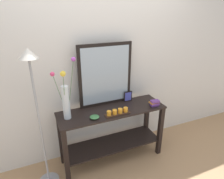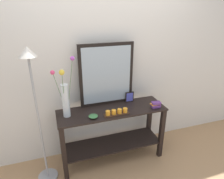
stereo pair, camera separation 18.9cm
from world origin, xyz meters
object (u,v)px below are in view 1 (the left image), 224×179
Objects in this scene: console_table at (112,129)px; mirror_leaning at (106,75)px; tall_vase_left at (66,99)px; book_stack at (154,103)px; decorative_bowl at (95,117)px; picture_frame_small at (128,96)px; candle_tray at (117,112)px; floor_lamp at (36,100)px.

console_table is 1.70× the size of mirror_leaning.
tall_vase_left is 5.75× the size of book_stack.
decorative_bowl is at bearing 179.44° from book_stack.
mirror_leaning reaches higher than decorative_bowl.
tall_vase_left is (-0.55, -0.17, -0.15)m from mirror_leaning.
book_stack is (0.57, -0.31, -0.37)m from mirror_leaning.
console_table is 1.88× the size of tall_vase_left.
decorative_bowl is (-0.57, -0.26, -0.05)m from picture_frame_small.
picture_frame_small is 1.29× the size of decorative_bowl.
candle_tray is 0.29m from decorative_bowl.
picture_frame_small is at bearing -8.02° from mirror_leaning.
tall_vase_left is at bearing 165.80° from candle_tray.
decorative_bowl is at bearing -131.11° from mirror_leaning.
decorative_bowl is at bearing 177.01° from candle_tray.
tall_vase_left is 0.40m from decorative_bowl.
console_table is at bearing 167.49° from book_stack.
book_stack reaches higher than console_table.
book_stack is (0.54, 0.01, 0.01)m from candle_tray.
decorative_bowl is at bearing -157.03° from console_table.
candle_tray is 2.83× the size of decorative_bowl.
console_table is 0.72m from mirror_leaning.
console_table is 1.08m from floor_lamp.
mirror_leaning is 0.74m from book_stack.
tall_vase_left is 0.64m from candle_tray.
book_stack is 1.47m from floor_lamp.
mirror_leaning is (-0.01, 0.18, 0.70)m from console_table.
picture_frame_small is at bearing 134.26° from book_stack.
console_table is at bearing 22.97° from decorative_bowl.
picture_frame_small is 0.09× the size of floor_lamp.
tall_vase_left is 0.45× the size of floor_lamp.
candle_tray is at bearing -2.99° from decorative_bowl.
picture_frame_small is (0.86, 0.12, -0.18)m from tall_vase_left.
tall_vase_left is 1.15m from book_stack.
candle_tray is 0.54m from book_stack.
book_stack is (0.26, -0.26, -0.03)m from picture_frame_small.
tall_vase_left is at bearing 155.67° from decorative_bowl.
book_stack reaches higher than decorative_bowl.
picture_frame_small reaches higher than console_table.
mirror_leaning is 0.60m from tall_vase_left.
picture_frame_small is (0.30, 0.14, 0.36)m from console_table.
mirror_leaning is at bearing 17.04° from floor_lamp.
console_table is at bearing 97.35° from candle_tray.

